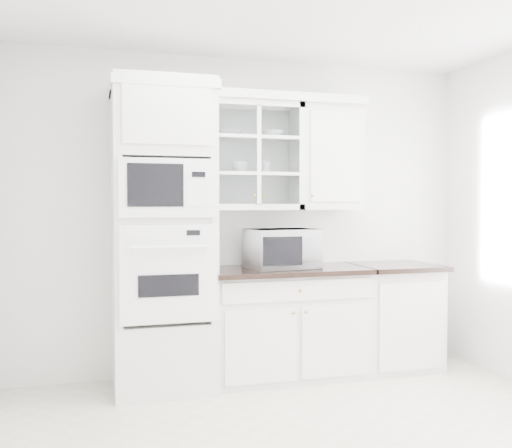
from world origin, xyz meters
name	(u,v)px	position (x,y,z in m)	size (l,w,h in m)	color
room_shell	(297,153)	(0.00, 0.43, 1.78)	(4.00, 3.50, 2.70)	white
oven_column	(163,236)	(-0.75, 1.42, 1.20)	(0.76, 0.68, 2.40)	silver
base_cabinet_run	(286,322)	(0.28, 1.45, 0.46)	(1.32, 0.67, 0.92)	silver
extra_base_cabinet	(393,315)	(1.28, 1.45, 0.46)	(0.72, 0.67, 0.92)	silver
upper_cabinet_glass	(253,156)	(0.03, 1.58, 1.85)	(0.80, 0.33, 0.90)	silver
upper_cabinet_solid	(328,158)	(0.71, 1.58, 1.85)	(0.55, 0.33, 0.90)	silver
crown_molding	(242,97)	(-0.07, 1.56, 2.33)	(2.14, 0.38, 0.07)	white
countertop_microwave	(281,248)	(0.23, 1.43, 1.08)	(0.56, 0.46, 0.32)	white
bowl_a	(230,133)	(-0.18, 1.57, 2.04)	(0.22, 0.22, 0.05)	white
bowl_b	(273,134)	(0.20, 1.58, 2.04)	(0.20, 0.20, 0.06)	white
cup_a	(240,167)	(-0.08, 1.60, 1.76)	(0.12, 0.12, 0.09)	white
cup_b	(265,167)	(0.13, 1.58, 1.76)	(0.11, 0.11, 0.11)	white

